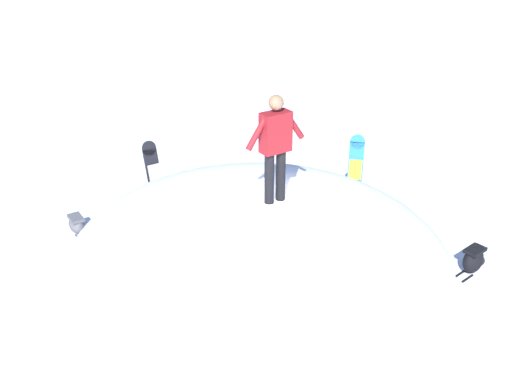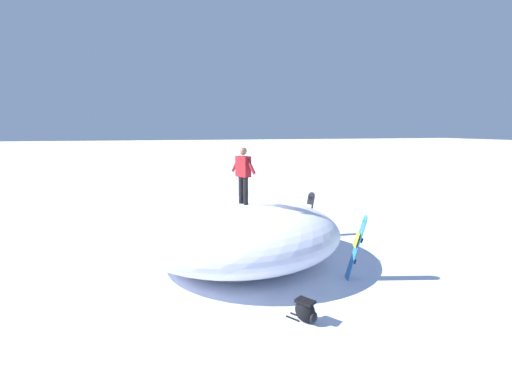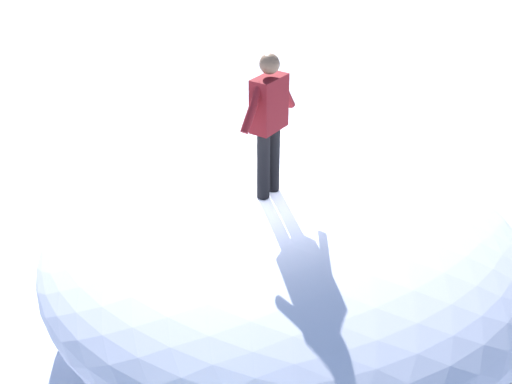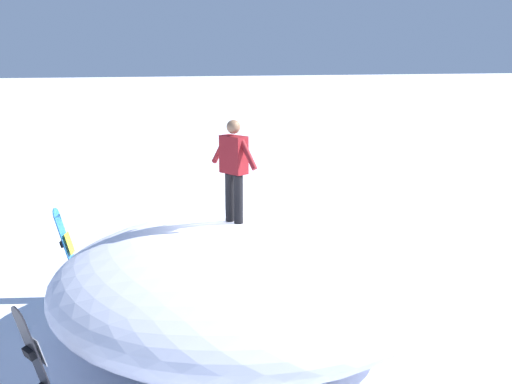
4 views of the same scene
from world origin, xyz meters
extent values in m
plane|color=white|center=(0.00, 0.00, 0.00)|extent=(240.00, 240.00, 0.00)
ellipsoid|color=white|center=(-0.31, -0.29, 0.88)|extent=(6.63, 6.43, 1.75)
cylinder|color=black|center=(-0.45, 0.05, 2.14)|extent=(0.14, 0.14, 0.78)
cylinder|color=black|center=(-0.36, -0.13, 2.14)|extent=(0.14, 0.14, 0.78)
cube|color=maroon|center=(-0.40, -0.04, 2.82)|extent=(0.40, 0.48, 0.58)
sphere|color=#936B4C|center=(-0.40, -0.04, 3.24)|extent=(0.21, 0.21, 0.21)
cylinder|color=maroon|center=(-0.55, 0.23, 2.87)|extent=(0.25, 0.37, 0.48)
cylinder|color=maroon|center=(-0.26, -0.31, 2.87)|extent=(0.25, 0.37, 0.48)
cube|color=#2672BF|center=(-2.91, 1.83, 0.78)|extent=(0.48, 0.39, 1.57)
cylinder|color=#2672BF|center=(-3.10, 1.89, 1.56)|extent=(0.16, 0.30, 0.28)
cube|color=yellow|center=(-2.92, 1.83, 1.06)|extent=(0.17, 0.26, 0.38)
cube|color=black|center=(-3.02, 1.86, 1.06)|extent=(0.14, 0.21, 0.12)
cube|color=black|center=(-2.88, 1.82, 0.50)|extent=(0.14, 0.21, 0.12)
cube|color=black|center=(-3.25, -2.00, 0.73)|extent=(0.49, 0.44, 1.46)
cylinder|color=black|center=(-3.42, -2.09, 1.45)|extent=(0.22, 0.30, 0.28)
cube|color=#B2B2B7|center=(-3.26, -2.00, 0.99)|extent=(0.20, 0.26, 0.35)
cube|color=black|center=(-3.35, -2.05, 0.99)|extent=(0.17, 0.21, 0.12)
ellipsoid|color=black|center=(-0.86, 3.42, 0.24)|extent=(0.49, 0.53, 0.47)
ellipsoid|color=black|center=(-0.97, 3.58, 0.17)|extent=(0.25, 0.23, 0.23)
cube|color=black|center=(-0.86, 3.42, 0.44)|extent=(0.41, 0.44, 0.06)
cylinder|color=black|center=(-0.78, 3.18, 0.01)|extent=(0.21, 0.27, 0.04)
cylinder|color=black|center=(-0.65, 3.27, 0.01)|extent=(0.21, 0.27, 0.04)
camera|label=1|loc=(7.26, -1.01, 5.66)|focal=41.57mm
camera|label=2|loc=(1.82, 9.50, 3.84)|focal=24.76mm
camera|label=3|loc=(-5.85, 2.96, 5.24)|focal=44.75mm
camera|label=4|loc=(-2.67, -8.71, 4.28)|focal=41.78mm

